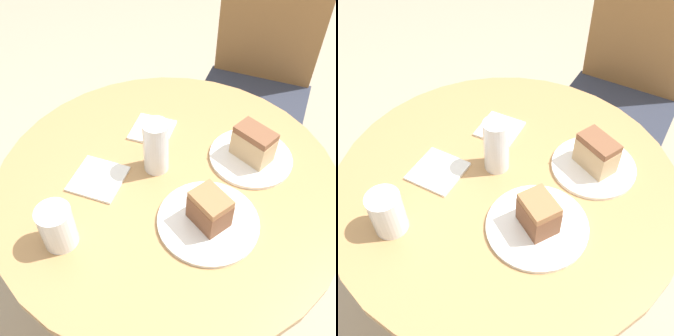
% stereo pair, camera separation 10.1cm
% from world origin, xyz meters
% --- Properties ---
extents(ground_plane, '(8.00, 8.00, 0.00)m').
position_xyz_m(ground_plane, '(0.00, 0.00, 0.00)').
color(ground_plane, tan).
extents(table, '(0.92, 0.92, 0.76)m').
position_xyz_m(table, '(0.00, 0.00, 0.56)').
color(table, tan).
rests_on(table, ground_plane).
extents(chair, '(0.48, 0.48, 1.01)m').
position_xyz_m(chair, '(0.11, 0.84, 0.52)').
color(chair, olive).
rests_on(chair, ground_plane).
extents(plate_near, '(0.23, 0.23, 0.01)m').
position_xyz_m(plate_near, '(0.19, 0.15, 0.77)').
color(plate_near, white).
rests_on(plate_near, table).
extents(plate_far, '(0.25, 0.25, 0.01)m').
position_xyz_m(plate_far, '(0.14, -0.10, 0.77)').
color(plate_far, white).
rests_on(plate_far, table).
extents(cake_slice_near, '(0.12, 0.11, 0.09)m').
position_xyz_m(cake_slice_near, '(0.19, 0.15, 0.82)').
color(cake_slice_near, tan).
rests_on(cake_slice_near, plate_near).
extents(cake_slice_far, '(0.11, 0.11, 0.09)m').
position_xyz_m(cake_slice_far, '(0.14, -0.10, 0.81)').
color(cake_slice_far, brown).
rests_on(cake_slice_far, plate_far).
extents(glass_lemonade, '(0.07, 0.07, 0.15)m').
position_xyz_m(glass_lemonade, '(-0.04, 0.03, 0.83)').
color(glass_lemonade, beige).
rests_on(glass_lemonade, table).
extents(glass_water, '(0.08, 0.08, 0.11)m').
position_xyz_m(glass_water, '(-0.17, -0.26, 0.81)').
color(glass_water, silver).
rests_on(glass_water, table).
extents(napkin_stack, '(0.13, 0.13, 0.01)m').
position_xyz_m(napkin_stack, '(-0.17, -0.07, 0.76)').
color(napkin_stack, white).
rests_on(napkin_stack, table).
extents(napkin_side, '(0.12, 0.12, 0.01)m').
position_xyz_m(napkin_side, '(-0.11, 0.16, 0.76)').
color(napkin_side, white).
rests_on(napkin_side, table).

